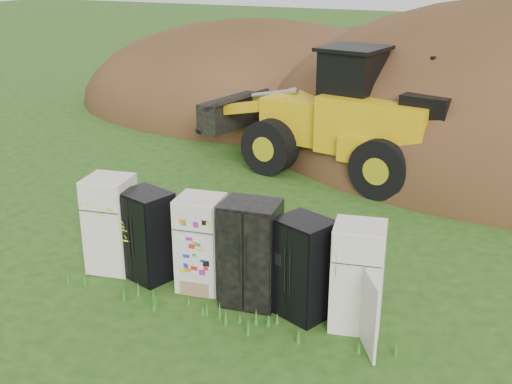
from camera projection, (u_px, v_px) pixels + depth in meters
ground at (226, 294)px, 11.28m from camera, size 120.00×120.00×0.00m
fridge_leftmost at (111, 224)px, 11.90m from camera, size 0.93×0.90×1.82m
fridge_black_side at (148, 235)px, 11.60m from camera, size 1.03×0.91×1.66m
fridge_sticker at (201, 243)px, 11.22m from camera, size 0.87×0.82×1.72m
fridge_dark_mid at (251, 253)px, 10.73m from camera, size 1.02×0.87×1.82m
fridge_black_right at (304, 268)px, 10.38m from camera, size 1.04×0.96×1.68m
fridge_open_door at (358, 276)px, 10.04m from camera, size 0.92×0.87×1.75m
wheel_loader at (322, 108)px, 17.25m from camera, size 7.45×4.02×3.42m
dirt_mound_left at (261, 105)px, 25.38m from camera, size 15.01×11.26×6.59m
dirt_mound_back at (447, 101)px, 26.10m from camera, size 18.36×12.24×6.19m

